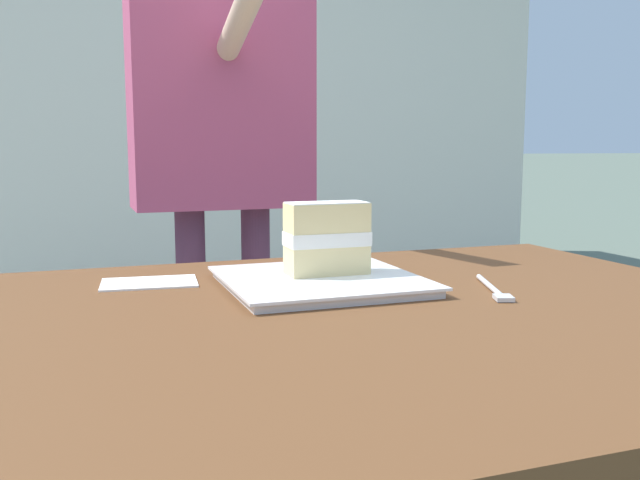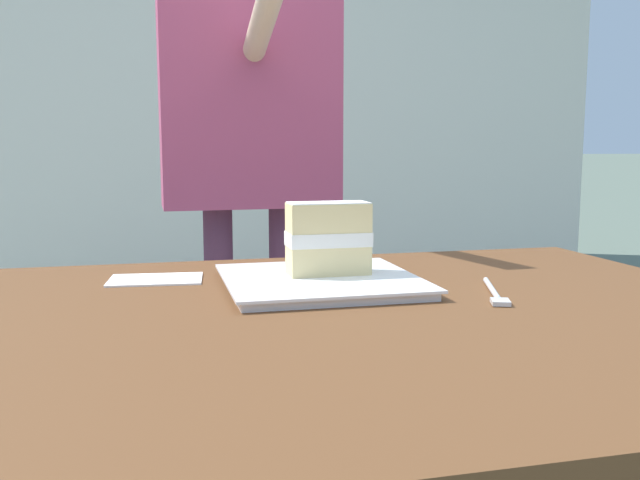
{
  "view_description": "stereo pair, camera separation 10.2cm",
  "coord_description": "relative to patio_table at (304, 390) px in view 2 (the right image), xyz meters",
  "views": [
    {
      "loc": [
        -0.28,
        -0.79,
        0.92
      ],
      "look_at": [
        0.06,
        0.16,
        0.78
      ],
      "focal_mm": 38.28,
      "sensor_mm": 36.0,
      "label": 1
    },
    {
      "loc": [
        -0.18,
        -0.82,
        0.92
      ],
      "look_at": [
        0.06,
        0.16,
        0.78
      ],
      "focal_mm": 38.28,
      "sensor_mm": 36.0,
      "label": 2
    }
  ],
  "objects": [
    {
      "name": "parked_car_near",
      "position": [
        -0.78,
        10.51,
        0.2
      ],
      "size": [
        2.98,
        4.63,
        1.51
      ],
      "color": "beige",
      "rests_on": "ground"
    },
    {
      "name": "paper_napkin",
      "position": [
        -0.18,
        0.27,
        0.1
      ],
      "size": [
        0.15,
        0.11,
        0.0
      ],
      "color": "white",
      "rests_on": "patio_table"
    },
    {
      "name": "distant_hill",
      "position": [
        -2.34,
        37.87,
        2.73
      ],
      "size": [
        38.47,
        38.47,
        6.68
      ],
      "color": "olive",
      "rests_on": "ground"
    },
    {
      "name": "dessert_fork",
      "position": [
        0.29,
        0.04,
        0.1
      ],
      "size": [
        0.07,
        0.16,
        0.01
      ],
      "color": "silver",
      "rests_on": "patio_table"
    },
    {
      "name": "patio_building",
      "position": [
        0.23,
        3.75,
        0.78
      ],
      "size": [
        3.9,
        2.34,
        2.79
      ],
      "color": "silver",
      "rests_on": "ground"
    },
    {
      "name": "parked_car_far",
      "position": [
        1.44,
        17.42,
        0.15
      ],
      "size": [
        2.78,
        4.71,
        1.44
      ],
      "color": "#B7BABF",
      "rests_on": "ground"
    },
    {
      "name": "diner_person",
      "position": [
        0.05,
        0.83,
        0.41
      ],
      "size": [
        0.42,
        0.55,
        1.54
      ],
      "color": "#5D3049",
      "rests_on": "ground"
    },
    {
      "name": "patio_table",
      "position": [
        0.0,
        0.0,
        0.0
      ],
      "size": [
        1.29,
        0.88,
        0.71
      ],
      "color": "brown",
      "rests_on": "ground"
    },
    {
      "name": "dessert_plate",
      "position": [
        0.06,
        0.16,
        0.11
      ],
      "size": [
        0.29,
        0.29,
        0.02
      ],
      "color": "white",
      "rests_on": "patio_table"
    },
    {
      "name": "cake_slice",
      "position": [
        0.08,
        0.18,
        0.17
      ],
      "size": [
        0.13,
        0.06,
        0.11
      ],
      "color": "#EAD18C",
      "rests_on": "dessert_plate"
    }
  ]
}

